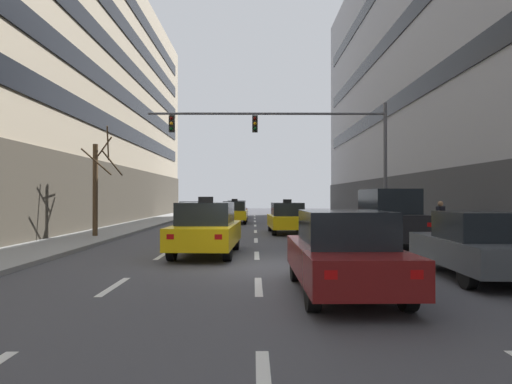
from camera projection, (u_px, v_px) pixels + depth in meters
name	position (u px, v px, depth m)	size (l,w,h in m)	color
ground_plane	(257.00, 265.00, 12.53)	(120.00, 120.00, 0.00)	#424247
lane_stripe_l1_s3	(114.00, 286.00, 9.52)	(0.16, 2.00, 0.01)	silver
lane_stripe_l1_s4	(162.00, 255.00, 14.52)	(0.16, 2.00, 0.01)	silver
lane_stripe_l1_s5	(185.00, 240.00, 19.51)	(0.16, 2.00, 0.01)	silver
lane_stripe_l1_s6	(199.00, 231.00, 24.51)	(0.16, 2.00, 0.01)	silver
lane_stripe_l1_s7	(208.00, 226.00, 29.51)	(0.16, 2.00, 0.01)	silver
lane_stripe_l1_s8	(215.00, 221.00, 34.51)	(0.16, 2.00, 0.01)	silver
lane_stripe_l1_s9	(220.00, 218.00, 39.51)	(0.16, 2.00, 0.01)	silver
lane_stripe_l1_s10	(224.00, 216.00, 44.51)	(0.16, 2.00, 0.01)	silver
lane_stripe_l2_s3	(258.00, 286.00, 9.53)	(0.16, 2.00, 0.01)	silver
lane_stripe_l2_s4	(257.00, 255.00, 14.53)	(0.16, 2.00, 0.01)	silver
lane_stripe_l2_s5	(256.00, 240.00, 19.53)	(0.16, 2.00, 0.01)	silver
lane_stripe_l2_s6	(255.00, 231.00, 24.53)	(0.16, 2.00, 0.01)	silver
lane_stripe_l2_s7	(255.00, 225.00, 29.53)	(0.16, 2.00, 0.01)	silver
lane_stripe_l2_s8	(255.00, 221.00, 34.53)	(0.16, 2.00, 0.01)	silver
lane_stripe_l2_s9	(255.00, 218.00, 39.53)	(0.16, 2.00, 0.01)	silver
lane_stripe_l2_s10	(255.00, 216.00, 44.53)	(0.16, 2.00, 0.01)	silver
lane_stripe_l3_s3	(403.00, 286.00, 9.55)	(0.16, 2.00, 0.01)	silver
lane_stripe_l3_s4	(351.00, 255.00, 14.55)	(0.16, 2.00, 0.01)	silver
lane_stripe_l3_s5	(326.00, 240.00, 19.55)	(0.16, 2.00, 0.01)	silver
lane_stripe_l3_s6	(311.00, 231.00, 24.55)	(0.16, 2.00, 0.01)	silver
lane_stripe_l3_s7	(302.00, 225.00, 29.55)	(0.16, 2.00, 0.01)	silver
lane_stripe_l3_s8	(295.00, 221.00, 34.55)	(0.16, 2.00, 0.01)	silver
lane_stripe_l3_s9	(290.00, 218.00, 39.55)	(0.16, 2.00, 0.01)	silver
lane_stripe_l3_s10	(285.00, 216.00, 44.55)	(0.16, 2.00, 0.01)	silver
car_driving_0	(344.00, 253.00, 8.77)	(1.88, 4.42, 1.65)	black
car_driving_1	(237.00, 210.00, 38.87)	(1.97, 4.30, 1.58)	black
taxi_driving_2	(206.00, 229.00, 14.67)	(2.14, 4.71, 1.92)	black
car_driving_3	(192.00, 212.00, 32.43)	(1.88, 4.25, 1.58)	black
taxi_driving_4	(235.00, 212.00, 32.00)	(1.83, 4.26, 1.76)	black
taxi_driving_5	(287.00, 218.00, 23.28)	(1.95, 4.35, 1.78)	black
car_parked_1	(476.00, 245.00, 10.47)	(1.86, 4.24, 1.57)	black
car_parked_2	(388.00, 218.00, 17.30)	(2.03, 4.63, 2.22)	black
traffic_signal_0	(300.00, 138.00, 22.57)	(12.15, 0.35, 6.56)	#4C4C51
street_tree_0	(97.00, 185.00, 20.33)	(1.43, 1.79, 4.98)	#4C3823
pedestrian_0	(441.00, 218.00, 17.61)	(0.45, 0.36, 1.61)	brown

